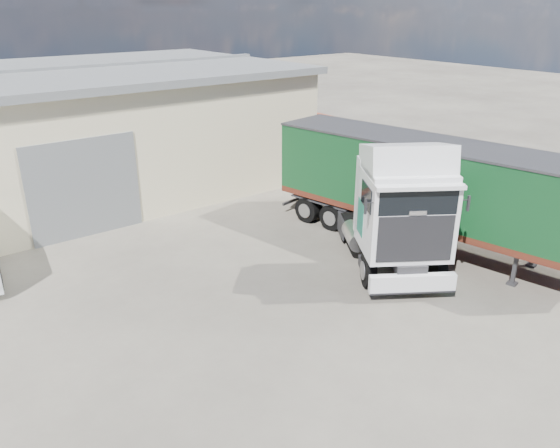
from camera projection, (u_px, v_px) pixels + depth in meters
ground at (307, 338)px, 13.98m from camera, size 120.00×120.00×0.00m
brick_boundary_wall at (417, 164)px, 24.40m from camera, size 0.35×26.00×2.50m
tractor_unit at (396, 214)px, 17.02m from camera, size 5.56×6.69×4.37m
box_trailer at (424, 182)px, 18.59m from camera, size 4.38×11.48×3.73m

